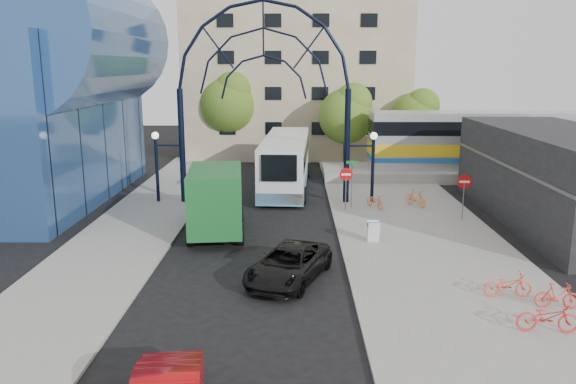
{
  "coord_description": "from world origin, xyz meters",
  "views": [
    {
      "loc": [
        1.85,
        -19.69,
        8.34
      ],
      "look_at": [
        1.53,
        6.0,
        2.53
      ],
      "focal_mm": 35.0,
      "sensor_mm": 36.0,
      "label": 1
    }
  ],
  "objects_px": {
    "city_bus": "(286,161)",
    "green_truck": "(217,200)",
    "black_suv": "(289,264)",
    "tree_north_a": "(348,113)",
    "bike_far_c": "(548,317)",
    "sandwich_board": "(373,229)",
    "tree_north_c": "(417,115)",
    "train_car": "(539,140)",
    "bike_near_a": "(375,201)",
    "gateway_arch": "(264,62)",
    "bike_far_a": "(508,285)",
    "street_name_sign": "(352,174)",
    "do_not_enter_sign": "(464,186)",
    "tree_north_b": "(230,101)",
    "bike_far_b": "(558,296)",
    "stop_sign": "(346,178)",
    "bike_near_b": "(416,198)"
  },
  "relations": [
    {
      "from": "sandwich_board",
      "to": "green_truck",
      "type": "relative_size",
      "value": 0.14
    },
    {
      "from": "street_name_sign",
      "to": "bike_near_a",
      "type": "xyz_separation_m",
      "value": [
        1.4,
        -0.05,
        -1.61
      ]
    },
    {
      "from": "tree_north_c",
      "to": "bike_far_a",
      "type": "relative_size",
      "value": 3.76
    },
    {
      "from": "do_not_enter_sign",
      "to": "train_car",
      "type": "height_order",
      "value": "train_car"
    },
    {
      "from": "gateway_arch",
      "to": "do_not_enter_sign",
      "type": "xyz_separation_m",
      "value": [
        11.0,
        -4.0,
        -6.58
      ]
    },
    {
      "from": "city_bus",
      "to": "black_suv",
      "type": "height_order",
      "value": "city_bus"
    },
    {
      "from": "street_name_sign",
      "to": "city_bus",
      "type": "bearing_deg",
      "value": 123.04
    },
    {
      "from": "stop_sign",
      "to": "tree_north_a",
      "type": "bearing_deg",
      "value": 84.58
    },
    {
      "from": "sandwich_board",
      "to": "bike_far_b",
      "type": "distance_m",
      "value": 9.19
    },
    {
      "from": "green_truck",
      "to": "bike_far_b",
      "type": "relative_size",
      "value": 4.59
    },
    {
      "from": "black_suv",
      "to": "bike_near_a",
      "type": "relative_size",
      "value": 3.21
    },
    {
      "from": "tree_north_c",
      "to": "street_name_sign",
      "type": "bearing_deg",
      "value": -114.31
    },
    {
      "from": "city_bus",
      "to": "black_suv",
      "type": "relative_size",
      "value": 2.64
    },
    {
      "from": "tree_north_b",
      "to": "bike_far_a",
      "type": "height_order",
      "value": "tree_north_b"
    },
    {
      "from": "do_not_enter_sign",
      "to": "tree_north_c",
      "type": "distance_m",
      "value": 18.11
    },
    {
      "from": "tree_north_a",
      "to": "bike_far_c",
      "type": "distance_m",
      "value": 29.71
    },
    {
      "from": "gateway_arch",
      "to": "tree_north_b",
      "type": "relative_size",
      "value": 1.7
    },
    {
      "from": "sandwich_board",
      "to": "tree_north_c",
      "type": "xyz_separation_m",
      "value": [
        6.52,
        21.95,
        3.53
      ]
    },
    {
      "from": "street_name_sign",
      "to": "tree_north_b",
      "type": "height_order",
      "value": "tree_north_b"
    },
    {
      "from": "city_bus",
      "to": "green_truck",
      "type": "height_order",
      "value": "city_bus"
    },
    {
      "from": "tree_north_a",
      "to": "do_not_enter_sign",
      "type": "bearing_deg",
      "value": -72.97
    },
    {
      "from": "bike_far_c",
      "to": "train_car",
      "type": "bearing_deg",
      "value": -17.51
    },
    {
      "from": "stop_sign",
      "to": "do_not_enter_sign",
      "type": "relative_size",
      "value": 1.01
    },
    {
      "from": "green_truck",
      "to": "bike_near_b",
      "type": "distance_m",
      "value": 12.36
    },
    {
      "from": "sandwich_board",
      "to": "tree_north_a",
      "type": "relative_size",
      "value": 0.14
    },
    {
      "from": "tree_north_b",
      "to": "bike_near_a",
      "type": "distance_m",
      "value": 20.84
    },
    {
      "from": "tree_north_a",
      "to": "city_bus",
      "type": "xyz_separation_m",
      "value": [
        -4.89,
        -7.22,
        -2.76
      ]
    },
    {
      "from": "street_name_sign",
      "to": "do_not_enter_sign",
      "type": "bearing_deg",
      "value": -24.16
    },
    {
      "from": "sandwich_board",
      "to": "tree_north_a",
      "type": "distance_m",
      "value": 20.33
    },
    {
      "from": "bike_far_c",
      "to": "city_bus",
      "type": "bearing_deg",
      "value": 25.76
    },
    {
      "from": "street_name_sign",
      "to": "sandwich_board",
      "type": "relative_size",
      "value": 2.83
    },
    {
      "from": "gateway_arch",
      "to": "bike_far_a",
      "type": "bearing_deg",
      "value": -56.47
    },
    {
      "from": "train_car",
      "to": "tree_north_b",
      "type": "relative_size",
      "value": 3.14
    },
    {
      "from": "stop_sign",
      "to": "train_car",
      "type": "distance_m",
      "value": 18.22
    },
    {
      "from": "tree_north_b",
      "to": "black_suv",
      "type": "xyz_separation_m",
      "value": [
        5.5,
        -28.67,
        -4.58
      ]
    },
    {
      "from": "tree_north_a",
      "to": "tree_north_b",
      "type": "height_order",
      "value": "tree_north_b"
    },
    {
      "from": "stop_sign",
      "to": "bike_far_c",
      "type": "distance_m",
      "value": 16.14
    },
    {
      "from": "train_car",
      "to": "city_bus",
      "type": "bearing_deg",
      "value": -170.04
    },
    {
      "from": "bike_far_b",
      "to": "bike_near_a",
      "type": "bearing_deg",
      "value": 23.49
    },
    {
      "from": "sandwich_board",
      "to": "bike_near_a",
      "type": "distance_m",
      "value": 6.65
    },
    {
      "from": "tree_north_a",
      "to": "black_suv",
      "type": "distance_m",
      "value": 25.38
    },
    {
      "from": "stop_sign",
      "to": "green_truck",
      "type": "relative_size",
      "value": 0.36
    },
    {
      "from": "bike_far_c",
      "to": "bike_far_a",
      "type": "bearing_deg",
      "value": 8.8
    },
    {
      "from": "green_truck",
      "to": "bike_far_a",
      "type": "height_order",
      "value": "green_truck"
    },
    {
      "from": "gateway_arch",
      "to": "bike_far_a",
      "type": "relative_size",
      "value": 7.89
    },
    {
      "from": "black_suv",
      "to": "green_truck",
      "type": "bearing_deg",
      "value": 141.16
    },
    {
      "from": "tree_north_c",
      "to": "bike_far_c",
      "type": "relative_size",
      "value": 3.39
    },
    {
      "from": "sandwich_board",
      "to": "black_suv",
      "type": "height_order",
      "value": "black_suv"
    },
    {
      "from": "tree_north_c",
      "to": "bike_near_b",
      "type": "height_order",
      "value": "tree_north_c"
    },
    {
      "from": "green_truck",
      "to": "tree_north_a",
      "type": "bearing_deg",
      "value": 59.92
    }
  ]
}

